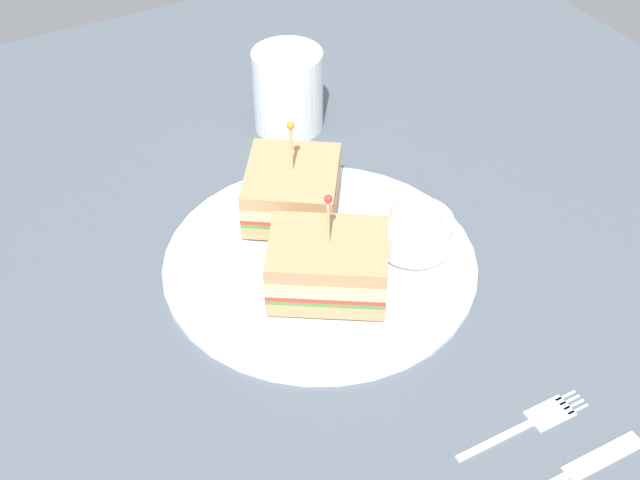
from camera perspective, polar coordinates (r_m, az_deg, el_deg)
The scene contains 8 objects.
ground_plane at distance 80.03cm, azimuth 0.00°, elevation -2.13°, with size 113.57×113.57×2.00cm, color #4C5660.
plate at distance 79.01cm, azimuth 0.00°, elevation -1.35°, with size 29.26×29.26×0.97cm, color white.
sandwich_half_front at distance 73.96cm, azimuth 0.52°, elevation -1.69°, with size 12.18×12.91×10.37cm.
sandwich_half_back at distance 82.37cm, azimuth -1.88°, elevation 3.40°, with size 12.96×12.70×10.23cm.
coleslaw_bowl at distance 79.13cm, azimuth 6.38°, elevation 0.85°, with size 7.20×7.20×5.18cm.
drink_glass at distance 95.25cm, azimuth -2.16°, elevation 9.82°, with size 7.76×7.76×9.25cm.
fork at distance 69.32cm, azimuth 14.30°, elevation -11.65°, with size 2.23×12.06×0.35cm.
knife at distance 67.53cm, azimuth 17.02°, elevation -14.50°, with size 1.62×13.66×0.35cm.
Camera 1 is at (50.63, -27.91, 54.34)cm, focal length 47.58 mm.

